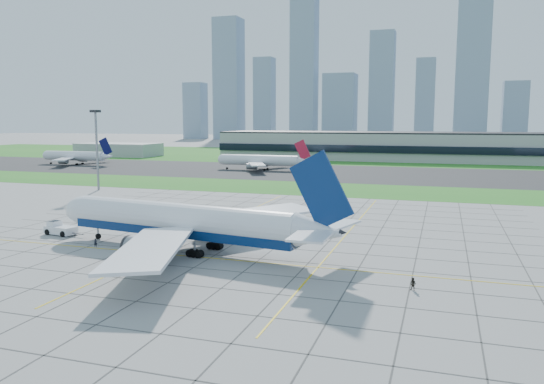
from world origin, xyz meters
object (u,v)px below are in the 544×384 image
at_px(pushback_tug, 60,229).
at_px(distant_jet_0, 76,156).
at_px(light_mast, 96,140).
at_px(distant_jet_1, 261,160).
at_px(crew_far, 413,284).
at_px(crew_near, 96,243).
at_px(airliner, 184,222).

relative_size(pushback_tug, distant_jet_0, 0.22).
bearing_deg(distant_jet_0, pushback_tug, -52.84).
height_order(light_mast, distant_jet_1, light_mast).
xyz_separation_m(light_mast, distant_jet_0, (-71.81, 80.31, -11.70)).
height_order(light_mast, crew_far, light_mast).
xyz_separation_m(crew_near, crew_far, (54.87, -7.52, 0.06)).
bearing_deg(pushback_tug, crew_near, -18.57).
relative_size(light_mast, crew_far, 14.88).
bearing_deg(crew_near, pushback_tug, 93.13).
height_order(airliner, crew_near, airliner).
xyz_separation_m(airliner, distant_jet_1, (-36.22, 144.67, -0.43)).
height_order(pushback_tug, distant_jet_1, distant_jet_1).
distance_m(pushback_tug, distant_jet_1, 140.90).
bearing_deg(pushback_tug, distant_jet_1, 101.33).
relative_size(light_mast, distant_jet_1, 0.60).
distance_m(airliner, crew_near, 16.70).
height_order(airliner, distant_jet_0, airliner).
distance_m(light_mast, distant_jet_1, 86.36).
relative_size(pushback_tug, crew_near, 5.91).
distance_m(light_mast, airliner, 90.57).
height_order(crew_near, distant_jet_0, distant_jet_0).
height_order(crew_far, distant_jet_1, distant_jet_1).
xyz_separation_m(airliner, crew_near, (-15.93, -2.85, -4.12)).
xyz_separation_m(light_mast, crew_near, (47.59, -66.43, -15.38)).
bearing_deg(crew_near, light_mast, 65.84).
bearing_deg(distant_jet_1, light_mast, -108.61).
xyz_separation_m(airliner, pushback_tug, (-29.29, 3.98, -3.77)).
bearing_deg(crew_far, crew_near, -165.00).
distance_m(light_mast, crew_near, 83.15).
bearing_deg(distant_jet_1, pushback_tug, -87.18).
relative_size(crew_near, distant_jet_0, 0.04).
bearing_deg(airliner, distant_jet_0, 141.76).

